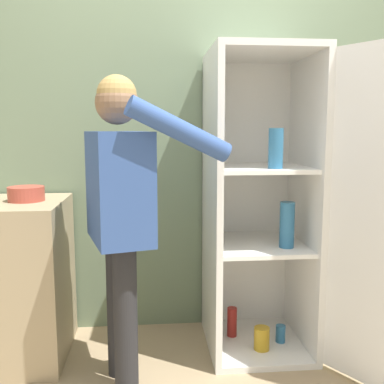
# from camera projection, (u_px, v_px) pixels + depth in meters

# --- Properties ---
(wall_back) EXTENTS (7.00, 0.06, 2.55)m
(wall_back) POSITION_uv_depth(u_px,v_px,m) (196.00, 131.00, 2.86)
(wall_back) COLOR gray
(wall_back) RESTS_ON ground_plane
(refrigerator) EXTENTS (0.93, 1.13, 1.72)m
(refrigerator) POSITION_uv_depth(u_px,v_px,m) (280.00, 207.00, 2.52)
(refrigerator) COLOR white
(refrigerator) RESTS_ON ground_plane
(person) EXTENTS (0.71, 0.59, 1.54)m
(person) POSITION_uv_depth(u_px,v_px,m) (121.00, 197.00, 2.17)
(person) COLOR #262628
(person) RESTS_ON ground_plane
(counter) EXTENTS (0.67, 0.62, 0.89)m
(counter) POSITION_uv_depth(u_px,v_px,m) (5.00, 280.00, 2.51)
(counter) COLOR tan
(counter) RESTS_ON ground_plane
(bowl) EXTENTS (0.20, 0.20, 0.08)m
(bowl) POSITION_uv_depth(u_px,v_px,m) (26.00, 194.00, 2.47)
(bowl) COLOR #B24738
(bowl) RESTS_ON counter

